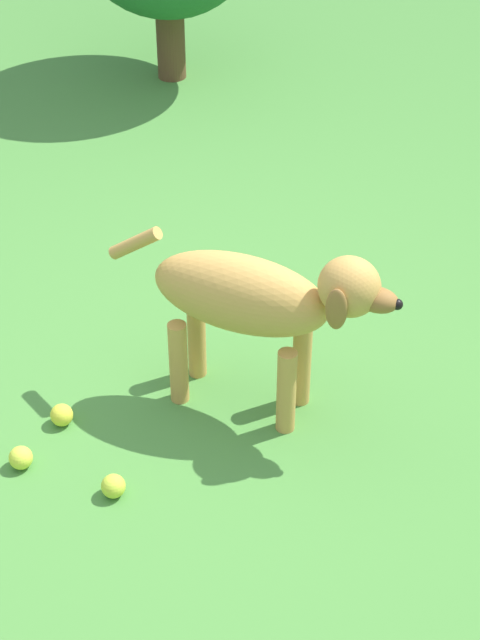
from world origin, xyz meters
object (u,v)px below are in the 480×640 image
at_px(tennis_ball_1, 21,458).
at_px(tennis_ball_4, 113,486).
at_px(dog, 257,300).
at_px(tennis_ball_2, 62,415).

relative_size(tennis_ball_1, tennis_ball_4, 1.00).
bearing_deg(tennis_ball_4, tennis_ball_1, -125.46).
bearing_deg(dog, tennis_ball_4, -114.02).
bearing_deg(tennis_ball_4, tennis_ball_2, -161.22).
height_order(dog, tennis_ball_1, dog).
xyz_separation_m(tennis_ball_1, tennis_ball_4, (0.17, 0.23, 0.00)).
bearing_deg(tennis_ball_2, tennis_ball_4, 18.78).
relative_size(dog, tennis_ball_1, 10.83).
relative_size(dog, tennis_ball_2, 10.83).
xyz_separation_m(dog, tennis_ball_1, (0.10, -0.69, -0.35)).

